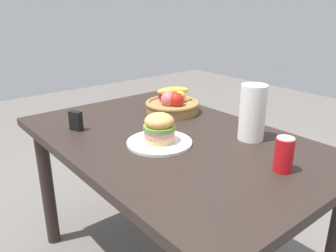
{
  "coord_description": "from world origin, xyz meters",
  "views": [
    {
      "loc": [
        1.07,
        -0.89,
        1.31
      ],
      "look_at": [
        0.01,
        -0.03,
        0.81
      ],
      "focal_mm": 36.36,
      "sensor_mm": 36.0,
      "label": 1
    }
  ],
  "objects": [
    {
      "name": "plate",
      "position": [
        0.03,
        -0.09,
        0.76
      ],
      "size": [
        0.27,
        0.27,
        0.01
      ],
      "primitive_type": "cylinder",
      "color": "white",
      "rests_on": "dining_table"
    },
    {
      "name": "soda_can",
      "position": [
        0.5,
        0.1,
        0.81
      ],
      "size": [
        0.07,
        0.07,
        0.13
      ],
      "color": "red",
      "rests_on": "dining_table"
    },
    {
      "name": "paper_towel_roll",
      "position": [
        0.24,
        0.25,
        0.87
      ],
      "size": [
        0.11,
        0.11,
        0.24
      ],
      "primitive_type": "cylinder",
      "color": "white",
      "rests_on": "dining_table"
    },
    {
      "name": "dining_table",
      "position": [
        0.0,
        0.0,
        0.65
      ],
      "size": [
        1.4,
        0.9,
        0.75
      ],
      "color": "#2D231E",
      "rests_on": "ground_plane"
    },
    {
      "name": "sandwich",
      "position": [
        0.03,
        -0.09,
        0.82
      ],
      "size": [
        0.13,
        0.13,
        0.12
      ],
      "color": "#E5BC75",
      "rests_on": "plate"
    },
    {
      "name": "napkin_holder",
      "position": [
        -0.34,
        -0.29,
        0.8
      ],
      "size": [
        0.07,
        0.05,
        0.09
      ],
      "primitive_type": "cube",
      "rotation": [
        0.0,
        0.0,
        0.39
      ],
      "color": "black",
      "rests_on": "dining_table"
    },
    {
      "name": "fruit_basket",
      "position": [
        -0.27,
        0.24,
        0.8
      ],
      "size": [
        0.29,
        0.29,
        0.14
      ],
      "color": "#9E7542",
      "rests_on": "dining_table"
    }
  ]
}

